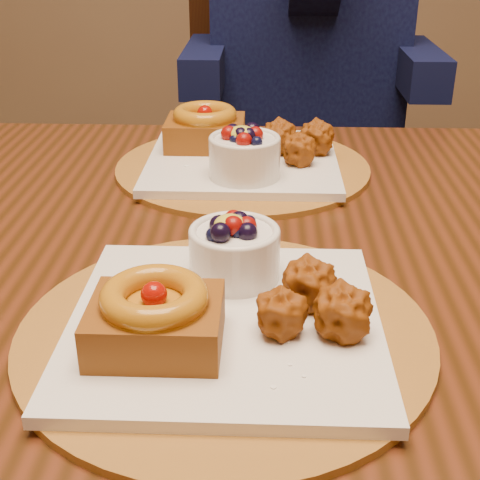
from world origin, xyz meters
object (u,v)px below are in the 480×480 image
at_px(place_setting_far, 240,153).
at_px(dining_table, 236,287).
at_px(chair_far, 256,186).
at_px(place_setting_near, 222,309).

bearing_deg(place_setting_far, dining_table, -89.04).
bearing_deg(place_setting_far, chair_far, 88.37).
relative_size(place_setting_near, chair_far, 0.41).
relative_size(dining_table, place_setting_far, 4.21).
distance_m(dining_table, chair_far, 0.78).
height_order(dining_table, place_setting_far, place_setting_far).
bearing_deg(place_setting_near, chair_far, 89.13).
xyz_separation_m(place_setting_near, place_setting_far, (-0.00, 0.43, 0.00)).
xyz_separation_m(dining_table, place_setting_near, (-0.00, -0.21, 0.10)).
height_order(place_setting_far, chair_far, chair_far).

